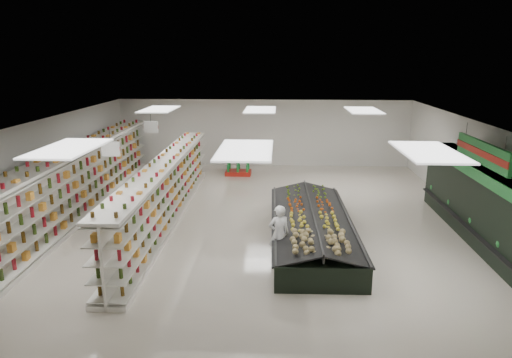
# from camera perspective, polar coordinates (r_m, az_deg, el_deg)

# --- Properties ---
(floor) EXTENTS (16.00, 16.00, 0.00)m
(floor) POSITION_cam_1_polar(r_m,az_deg,el_deg) (14.83, -0.14, -5.33)
(floor) COLOR beige
(floor) RESTS_ON ground
(ceiling) EXTENTS (14.00, 16.00, 0.02)m
(ceiling) POSITION_cam_1_polar(r_m,az_deg,el_deg) (14.05, -0.15, 7.01)
(ceiling) COLOR white
(ceiling) RESTS_ON wall_back
(wall_back) EXTENTS (14.00, 0.02, 3.20)m
(wall_back) POSITION_cam_1_polar(r_m,az_deg,el_deg) (22.19, 0.96, 5.78)
(wall_back) COLOR silver
(wall_back) RESTS_ON floor
(wall_front) EXTENTS (14.00, 0.02, 3.20)m
(wall_front) POSITION_cam_1_polar(r_m,az_deg,el_deg) (6.92, -3.80, -15.90)
(wall_front) COLOR silver
(wall_front) RESTS_ON floor
(wall_left) EXTENTS (0.02, 16.00, 3.20)m
(wall_left) POSITION_cam_1_polar(r_m,az_deg,el_deg) (16.29, -25.55, 0.92)
(wall_left) COLOR silver
(wall_left) RESTS_ON floor
(wall_right) EXTENTS (0.02, 16.00, 3.20)m
(wall_right) POSITION_cam_1_polar(r_m,az_deg,el_deg) (15.64, 26.39, 0.28)
(wall_right) COLOR silver
(wall_right) RESTS_ON floor
(produce_wall_case) EXTENTS (0.93, 8.00, 2.20)m
(produce_wall_case) POSITION_cam_1_polar(r_m,az_deg,el_deg) (14.22, 26.81, -2.62)
(produce_wall_case) COLOR black
(produce_wall_case) RESTS_ON floor
(aisle_sign_near) EXTENTS (0.52, 0.06, 0.75)m
(aisle_sign_near) POSITION_cam_1_polar(r_m,az_deg,el_deg) (12.95, -17.71, 3.61)
(aisle_sign_near) COLOR white
(aisle_sign_near) RESTS_ON ceiling
(aisle_sign_far) EXTENTS (0.52, 0.06, 0.75)m
(aisle_sign_far) POSITION_cam_1_polar(r_m,az_deg,el_deg) (16.70, -12.99, 6.35)
(aisle_sign_far) COLOR white
(aisle_sign_far) RESTS_ON ceiling
(hortifruti_banner) EXTENTS (0.12, 3.20, 0.95)m
(hortifruti_banner) POSITION_cam_1_polar(r_m,az_deg,el_deg) (13.79, 26.41, 2.97)
(hortifruti_banner) COLOR #217E33
(hortifruti_banner) RESTS_ON ceiling
(gondola_left) EXTENTS (1.28, 12.91, 2.23)m
(gondola_left) POSITION_cam_1_polar(r_m,az_deg,el_deg) (16.61, -21.00, -0.40)
(gondola_left) COLOR white
(gondola_left) RESTS_ON floor
(gondola_center) EXTENTS (0.98, 11.34, 1.96)m
(gondola_center) POSITION_cam_1_polar(r_m,az_deg,el_deg) (15.03, -11.18, -1.72)
(gondola_center) COLOR white
(gondola_center) RESTS_ON floor
(produce_island) EXTENTS (2.41, 6.39, 0.95)m
(produce_island) POSITION_cam_1_polar(r_m,az_deg,el_deg) (13.34, 6.94, -5.83)
(produce_island) COLOR black
(produce_island) RESTS_ON floor
(soda_endcap) EXTENTS (1.20, 0.83, 1.53)m
(soda_endcap) POSITION_cam_1_polar(r_m,az_deg,el_deg) (20.50, -2.24, 2.55)
(soda_endcap) COLOR #AD1D13
(soda_endcap) RESTS_ON floor
(shopper_main) EXTENTS (0.65, 0.53, 1.54)m
(shopper_main) POSITION_cam_1_polar(r_m,az_deg,el_deg) (11.77, 2.88, -6.87)
(shopper_main) COLOR white
(shopper_main) RESTS_ON floor
(shopper_background) EXTENTS (0.46, 0.74, 1.49)m
(shopper_background) POSITION_cam_1_polar(r_m,az_deg,el_deg) (19.54, -8.15, 1.81)
(shopper_background) COLOR #96785C
(shopper_background) RESTS_ON floor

